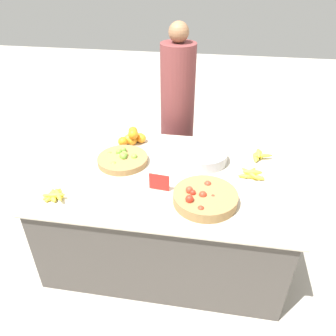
{
  "coord_description": "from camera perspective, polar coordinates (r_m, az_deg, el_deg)",
  "views": [
    {
      "loc": [
        0.31,
        -1.88,
        2.01
      ],
      "look_at": [
        0.0,
        0.0,
        0.74
      ],
      "focal_mm": 35.0,
      "sensor_mm": 36.0,
      "label": 1
    }
  ],
  "objects": [
    {
      "name": "ground_plane",
      "position": [
        2.77,
        -0.0,
        -12.93
      ],
      "size": [
        12.0,
        12.0,
        0.0
      ],
      "primitive_type": "plane",
      "color": "#ADA599"
    },
    {
      "name": "market_table",
      "position": [
        2.53,
        -0.0,
        -7.5
      ],
      "size": [
        1.71,
        1.17,
        0.69
      ],
      "color": "#4C4742",
      "rests_on": "ground_plane"
    },
    {
      "name": "lime_bowl",
      "position": [
        2.45,
        -7.93,
        1.55
      ],
      "size": [
        0.37,
        0.37,
        0.09
      ],
      "color": "olive",
      "rests_on": "market_table"
    },
    {
      "name": "tomato_basket",
      "position": [
        2.06,
        6.51,
        -5.15
      ],
      "size": [
        0.4,
        0.4,
        0.11
      ],
      "color": "olive",
      "rests_on": "market_table"
    },
    {
      "name": "orange_pile",
      "position": [
        2.68,
        -6.18,
        5.25
      ],
      "size": [
        0.21,
        0.19,
        0.14
      ],
      "color": "orange",
      "rests_on": "market_table"
    },
    {
      "name": "metal_bowl",
      "position": [
        2.44,
        6.26,
        2.0
      ],
      "size": [
        0.34,
        0.34,
        0.09
      ],
      "color": "#B7B7BF",
      "rests_on": "market_table"
    },
    {
      "name": "price_sign",
      "position": [
        2.13,
        -1.55,
        -2.5
      ],
      "size": [
        0.14,
        0.02,
        0.12
      ],
      "rotation": [
        0.0,
        0.0,
        -0.1
      ],
      "color": "red",
      "rests_on": "market_table"
    },
    {
      "name": "banana_bunch_front_right",
      "position": [
        2.57,
        15.5,
        2.15
      ],
      "size": [
        0.15,
        0.18,
        0.06
      ],
      "color": "yellow",
      "rests_on": "market_table"
    },
    {
      "name": "banana_bunch_back_center",
      "position": [
        2.21,
        -19.3,
        -4.52
      ],
      "size": [
        0.17,
        0.16,
        0.05
      ],
      "color": "yellow",
      "rests_on": "market_table"
    },
    {
      "name": "banana_bunch_front_left",
      "position": [
        2.34,
        14.31,
        -1.05
      ],
      "size": [
        0.18,
        0.17,
        0.06
      ],
      "color": "yellow",
      "rests_on": "market_table"
    },
    {
      "name": "vendor_person",
      "position": [
        3.12,
        1.63,
        9.1
      ],
      "size": [
        0.31,
        0.31,
        1.54
      ],
      "color": "brown",
      "rests_on": "ground_plane"
    }
  ]
}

